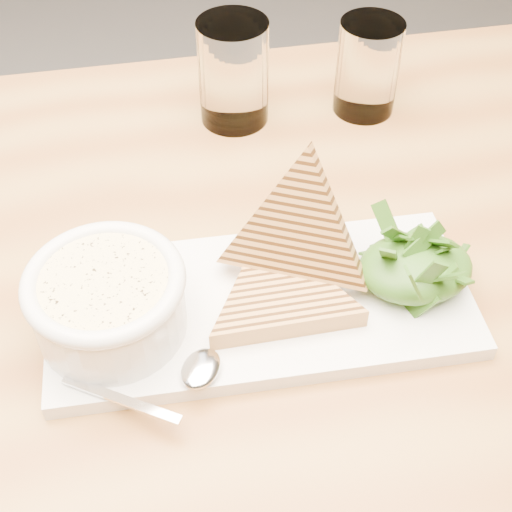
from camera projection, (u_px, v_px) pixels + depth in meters
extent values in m
cube|color=#9F7136|center=(221.00, 304.00, 0.66)|extent=(1.22, 0.83, 0.04)
cylinder|color=#9F7136|center=(502.00, 244.00, 1.26)|extent=(0.06, 0.06, 0.74)
cube|color=white|center=(261.00, 305.00, 0.63)|extent=(0.38, 0.18, 0.02)
cylinder|color=white|center=(109.00, 307.00, 0.58)|extent=(0.12, 0.12, 0.05)
cylinder|color=#F9DF97|center=(104.00, 283.00, 0.56)|extent=(0.11, 0.11, 0.01)
torus|color=white|center=(103.00, 281.00, 0.56)|extent=(0.13, 0.13, 0.01)
ellipsoid|color=#1C4410|center=(415.00, 268.00, 0.62)|extent=(0.10, 0.08, 0.04)
ellipsoid|color=silver|center=(201.00, 368.00, 0.56)|extent=(0.05, 0.05, 0.01)
cube|color=silver|center=(121.00, 399.00, 0.55)|extent=(0.09, 0.06, 0.00)
cylinder|color=white|center=(234.00, 73.00, 0.79)|extent=(0.08, 0.08, 0.12)
cylinder|color=white|center=(368.00, 67.00, 0.81)|extent=(0.07, 0.07, 0.11)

